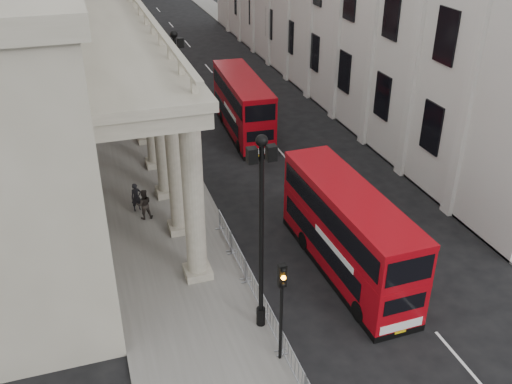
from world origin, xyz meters
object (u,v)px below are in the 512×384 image
(lamp_post_north, at_px, (141,31))
(traffic_light, at_px, (282,296))
(lamp_post_south, at_px, (261,224))
(bus_far, at_px, (243,104))
(pedestrian_a, at_px, (136,197))
(bus_near, at_px, (348,230))
(pedestrian_b, at_px, (144,204))
(lamp_post_mid, at_px, (178,90))
(pedestrian_c, at_px, (156,154))

(lamp_post_north, height_order, traffic_light, lamp_post_north)
(lamp_post_south, xyz_separation_m, lamp_post_north, (0.00, 32.00, 0.00))
(lamp_post_north, xyz_separation_m, traffic_light, (0.10, -34.02, -1.80))
(bus_far, distance_m, pedestrian_a, 12.58)
(bus_near, relative_size, pedestrian_a, 6.06)
(lamp_post_south, bearing_deg, traffic_light, -87.16)
(lamp_post_north, height_order, pedestrian_b, lamp_post_north)
(lamp_post_north, bearing_deg, lamp_post_mid, -90.00)
(bus_near, bearing_deg, bus_far, 87.58)
(lamp_post_mid, relative_size, pedestrian_b, 4.94)
(lamp_post_north, bearing_deg, pedestrian_a, -99.49)
(lamp_post_south, height_order, pedestrian_a, lamp_post_south)
(pedestrian_b, bearing_deg, lamp_post_south, 109.92)
(traffic_light, relative_size, bus_near, 0.45)
(lamp_post_mid, bearing_deg, pedestrian_c, -176.94)
(traffic_light, bearing_deg, lamp_post_north, 90.17)
(traffic_light, distance_m, bus_far, 22.35)
(bus_near, xyz_separation_m, pedestrian_c, (-6.58, 13.45, -1.21))
(lamp_post_mid, height_order, lamp_post_north, same)
(bus_far, bearing_deg, pedestrian_a, -131.25)
(lamp_post_south, bearing_deg, pedestrian_a, 108.30)
(bus_far, height_order, pedestrian_a, bus_far)
(pedestrian_a, bearing_deg, traffic_light, -88.53)
(bus_near, height_order, pedestrian_b, bus_near)
(lamp_post_mid, height_order, traffic_light, lamp_post_mid)
(lamp_post_mid, bearing_deg, lamp_post_south, -90.00)
(lamp_post_north, relative_size, bus_near, 0.86)
(lamp_post_south, height_order, lamp_post_north, same)
(pedestrian_a, height_order, pedestrian_b, pedestrian_b)
(traffic_light, xyz_separation_m, bus_near, (4.81, 4.48, -0.94))
(bus_far, height_order, pedestrian_c, bus_far)
(lamp_post_north, relative_size, pedestrian_a, 5.22)
(lamp_post_south, distance_m, pedestrian_a, 12.00)
(lamp_post_south, height_order, pedestrian_b, lamp_post_south)
(lamp_post_mid, bearing_deg, bus_near, -70.06)
(bus_near, xyz_separation_m, bus_far, (0.25, 17.26, -0.04))
(lamp_post_mid, xyz_separation_m, lamp_post_north, (0.00, 16.00, 0.00))
(pedestrian_b, bearing_deg, bus_near, 139.65)
(pedestrian_b, bearing_deg, pedestrian_a, -72.60)
(bus_far, height_order, pedestrian_b, bus_far)
(bus_far, bearing_deg, lamp_post_mid, -141.32)
(lamp_post_south, distance_m, lamp_post_mid, 16.00)
(lamp_post_north, bearing_deg, traffic_light, -89.83)
(lamp_post_north, xyz_separation_m, pedestrian_c, (-1.67, -16.09, -3.95))
(traffic_light, bearing_deg, bus_near, 42.94)
(bus_near, height_order, pedestrian_a, bus_near)
(traffic_light, height_order, pedestrian_c, traffic_light)
(traffic_light, bearing_deg, lamp_post_south, 92.84)
(bus_far, bearing_deg, lamp_post_north, 115.72)
(pedestrian_c, bearing_deg, bus_near, -45.38)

